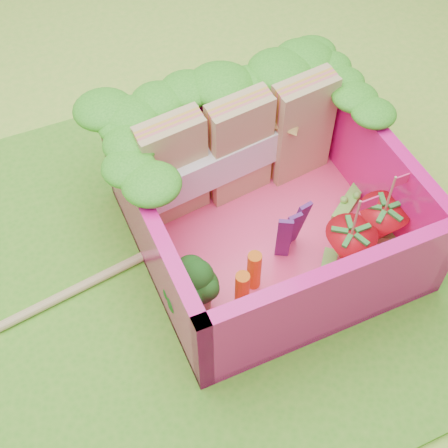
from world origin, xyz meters
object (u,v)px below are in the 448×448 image
bento_box (268,205)px  broccoli (197,287)px  strawberry_left (348,248)px  strawberry_right (380,225)px  sandwich_stack (240,148)px

bento_box → broccoli: bento_box is taller
strawberry_left → broccoli: bearing=174.7°
bento_box → strawberry_right: size_ratio=2.62×
sandwich_stack → broccoli: size_ratio=3.31×
bento_box → strawberry_left: 0.45m
broccoli → sandwich_stack: bearing=51.1°
bento_box → strawberry_left: size_ratio=2.64×
sandwich_stack → strawberry_right: sandwich_stack is taller
strawberry_right → broccoli: bearing=179.1°
broccoli → strawberry_left: strawberry_left is taller
sandwich_stack → strawberry_right: (0.49, -0.64, -0.17)m
bento_box → broccoli: 0.57m
strawberry_right → strawberry_left: bearing=-165.8°
bento_box → broccoli: bearing=-151.8°
bento_box → broccoli: (-0.50, -0.27, -0.05)m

